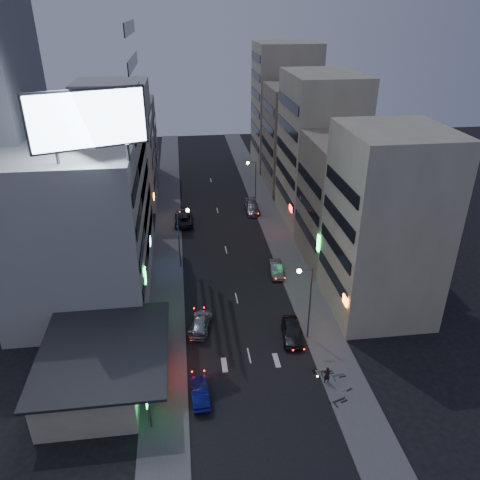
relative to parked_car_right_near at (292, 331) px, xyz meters
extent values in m
plane|color=black|center=(-4.68, -6.11, -0.82)|extent=(180.00, 180.00, 0.00)
cube|color=#4C4C4F|center=(-12.68, 23.89, -0.76)|extent=(4.00, 120.00, 0.12)
cube|color=#4C4C4F|center=(3.32, 23.89, -0.76)|extent=(4.00, 120.00, 0.12)
cube|color=beige|center=(-18.68, -4.11, 0.98)|extent=(8.00, 12.00, 3.60)
cube|color=black|center=(-17.68, -4.11, 2.93)|extent=(11.00, 13.00, 0.25)
cube|color=black|center=(-13.58, -4.11, 2.28)|extent=(0.12, 4.00, 0.90)
cube|color=#FF1E14|center=(-13.50, -4.11, 2.28)|extent=(0.04, 3.70, 0.70)
cube|color=#A6A6A1|center=(-21.68, 13.89, 8.18)|extent=(14.00, 24.00, 18.00)
cube|color=beige|center=(10.32, 4.39, 9.18)|extent=(10.00, 11.00, 20.00)
cube|color=tan|center=(10.82, 15.89, 7.18)|extent=(11.00, 12.00, 16.00)
cube|color=beige|center=(10.32, 28.89, 10.18)|extent=(10.00, 14.00, 22.00)
cube|color=#A6A6A1|center=(-20.18, 38.89, 9.18)|extent=(11.00, 10.00, 20.00)
cube|color=slate|center=(-20.68, 51.89, 6.68)|extent=(12.00, 10.00, 15.00)
cube|color=tan|center=(10.82, 43.89, 8.18)|extent=(11.00, 12.00, 18.00)
cube|color=beige|center=(11.32, 57.89, 11.18)|extent=(12.00, 12.00, 24.00)
cylinder|color=#595B60|center=(-20.68, 3.89, 17.93)|extent=(0.30, 0.30, 1.50)
cylinder|color=#595B60|center=(-14.68, 3.89, 17.93)|extent=(0.30, 0.30, 1.50)
cube|color=black|center=(-17.68, 3.89, 20.88)|extent=(9.52, 3.75, 5.00)
cube|color=#BFDFFF|center=(-17.60, 3.69, 20.88)|extent=(9.04, 3.34, 4.60)
cylinder|color=#595B60|center=(1.62, -0.11, 3.30)|extent=(0.16, 0.16, 8.00)
cylinder|color=#595B60|center=(0.92, -0.11, 7.20)|extent=(1.40, 0.10, 0.10)
sphere|color=#FFD88C|center=(0.32, -0.11, 7.10)|extent=(0.44, 0.44, 0.44)
cylinder|color=#595B60|center=(-10.98, 15.89, 3.30)|extent=(0.16, 0.16, 8.00)
cylinder|color=#595B60|center=(-10.28, 15.89, 7.20)|extent=(1.40, 0.10, 0.10)
sphere|color=#FFD88C|center=(-9.68, 15.89, 7.10)|extent=(0.44, 0.44, 0.44)
cylinder|color=#595B60|center=(1.62, 33.89, 3.30)|extent=(0.16, 0.16, 8.00)
cylinder|color=#595B60|center=(0.92, 33.89, 7.20)|extent=(1.40, 0.10, 0.10)
sphere|color=#FFD88C|center=(0.32, 33.89, 7.10)|extent=(0.44, 0.44, 0.44)
imported|color=#27282C|center=(0.00, 0.00, 0.00)|extent=(2.53, 5.01, 1.64)
imported|color=gray|center=(0.92, 12.67, -0.11)|extent=(1.89, 4.42, 1.42)
imported|color=#25252A|center=(-10.28, 29.34, -0.01)|extent=(2.76, 5.85, 1.61)
imported|color=gray|center=(0.92, 32.54, -0.04)|extent=(2.32, 5.41, 1.55)
imported|color=navy|center=(-9.68, -6.95, -0.14)|extent=(1.65, 4.20, 1.36)
imported|color=#A0A4A8|center=(-9.11, 2.75, -0.10)|extent=(3.02, 5.26, 1.43)
imported|color=black|center=(1.62, -6.65, 0.16)|extent=(0.65, 0.45, 1.71)
camera|label=1|loc=(-10.06, -37.00, 29.49)|focal=35.00mm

